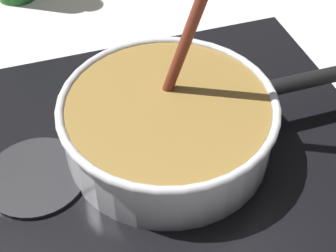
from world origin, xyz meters
TOP-DOWN VIEW (x-y plane):
  - ground at (0.00, 0.00)m, footprint 2.40×1.60m
  - hob_plate at (0.12, 0.05)m, footprint 0.56×0.48m
  - burner_ring at (0.12, 0.05)m, footprint 0.20×0.20m
  - spare_burner at (-0.06, 0.05)m, footprint 0.13×0.13m
  - cooking_pan at (0.12, 0.05)m, footprint 0.45×0.28m

SIDE VIEW (x-z plane):
  - ground at x=0.00m, z-range -0.04..0.00m
  - hob_plate at x=0.12m, z-range 0.00..0.01m
  - spare_burner at x=-0.06m, z-range 0.01..0.02m
  - burner_ring at x=0.12m, z-range 0.01..0.02m
  - cooking_pan at x=0.12m, z-range -0.10..0.22m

